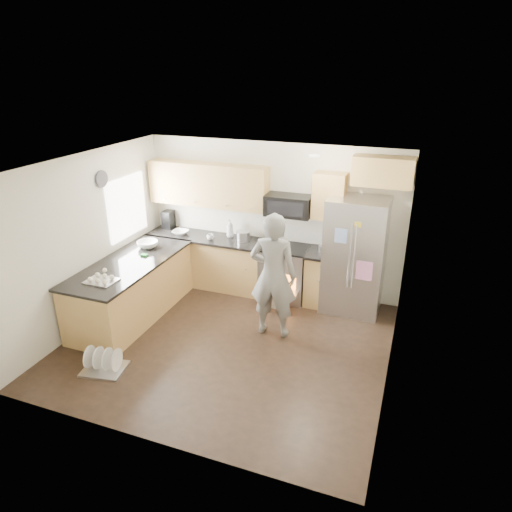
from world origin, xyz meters
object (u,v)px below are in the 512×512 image
at_px(person, 273,276).
at_px(dish_rack, 104,364).
at_px(refrigerator, 355,256).
at_px(stove_range, 285,261).

relative_size(person, dish_rack, 3.11).
bearing_deg(person, refrigerator, -135.10).
bearing_deg(stove_range, person, -81.82).
distance_m(stove_range, dish_rack, 3.32).
bearing_deg(person, dish_rack, 37.94).
xyz_separation_m(refrigerator, person, (-0.98, -1.15, 0.00)).
bearing_deg(dish_rack, person, 42.65).
height_order(refrigerator, dish_rack, refrigerator).
height_order(refrigerator, person, person).
relative_size(stove_range, person, 0.95).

